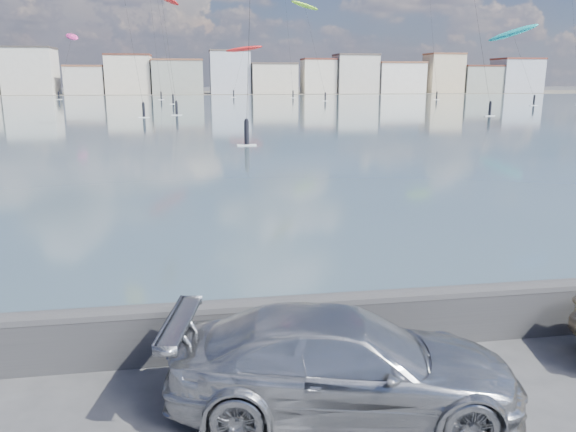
% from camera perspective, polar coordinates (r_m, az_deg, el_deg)
% --- Properties ---
extents(bay_water, '(500.00, 177.00, 0.00)m').
position_cam_1_polar(bay_water, '(98.00, -8.96, 10.78)').
color(bay_water, '#35555E').
rests_on(bay_water, ground).
extents(far_shore_strip, '(500.00, 60.00, 0.00)m').
position_cam_1_polar(far_shore_strip, '(206.43, -9.23, 12.24)').
color(far_shore_strip, '#4C473D').
rests_on(far_shore_strip, ground).
extents(seawall, '(400.00, 0.36, 1.08)m').
position_cam_1_polar(seawall, '(10.02, -4.54, -11.02)').
color(seawall, '#28282B').
rests_on(seawall, ground).
extents(far_buildings, '(240.79, 13.26, 14.60)m').
position_cam_1_polar(far_buildings, '(192.39, -8.88, 13.95)').
color(far_buildings, white).
rests_on(far_buildings, ground).
extents(car_silver, '(5.44, 3.05, 1.49)m').
position_cam_1_polar(car_silver, '(8.48, 5.71, -14.69)').
color(car_silver, '#A7A9AE').
rests_on(car_silver, ground).
extents(kitesurfer_0, '(8.51, 21.33, 16.46)m').
position_cam_1_polar(kitesurfer_0, '(130.80, 21.86, 16.84)').
color(kitesurfer_0, '#19BFBF').
rests_on(kitesurfer_0, ground).
extents(kitesurfer_9, '(7.98, 11.37, 22.21)m').
position_cam_1_polar(kitesurfer_9, '(136.45, 1.76, 20.42)').
color(kitesurfer_9, '#8CD826').
rests_on(kitesurfer_9, ground).
extents(kitesurfer_10, '(10.50, 8.53, 14.30)m').
position_cam_1_polar(kitesurfer_10, '(162.12, -4.50, 16.53)').
color(kitesurfer_10, red).
rests_on(kitesurfer_10, ground).
extents(kitesurfer_17, '(5.81, 16.16, 16.83)m').
position_cam_1_polar(kitesurfer_17, '(158.78, -21.12, 16.56)').
color(kitesurfer_17, '#E5338C').
rests_on(kitesurfer_17, ground).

